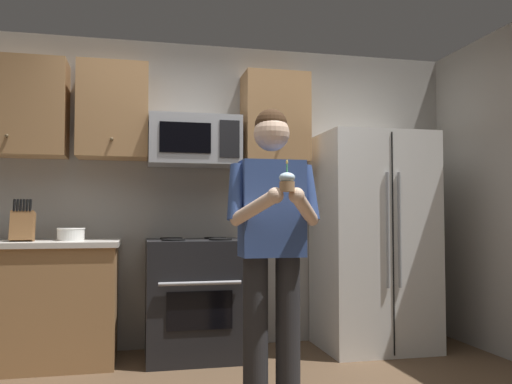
{
  "coord_description": "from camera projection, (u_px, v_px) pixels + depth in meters",
  "views": [
    {
      "loc": [
        -0.6,
        -2.86,
        1.1
      ],
      "look_at": [
        0.1,
        0.26,
        1.25
      ],
      "focal_mm": 37.23,
      "sensor_mm": 36.0,
      "label": 1
    }
  ],
  "objects": [
    {
      "name": "cupcake",
      "position": [
        287.0,
        182.0,
        2.89
      ],
      "size": [
        0.09,
        0.09,
        0.17
      ],
      "color": "#A87F56"
    },
    {
      "name": "knife_block",
      "position": [
        23.0,
        226.0,
        3.9
      ],
      "size": [
        0.16,
        0.15,
        0.32
      ],
      "color": "brown",
      "rests_on": "counter_left"
    },
    {
      "name": "bowl_large_white",
      "position": [
        71.0,
        234.0,
        4.06
      ],
      "size": [
        0.21,
        0.21,
        0.1
      ],
      "color": "white",
      "rests_on": "counter_left"
    },
    {
      "name": "oven_range",
      "position": [
        195.0,
        298.0,
        4.18
      ],
      "size": [
        0.76,
        0.7,
        0.93
      ],
      "color": "black",
      "rests_on": "ground"
    },
    {
      "name": "cabinet_row_upper",
      "position": [
        123.0,
        112.0,
        4.29
      ],
      "size": [
        2.78,
        0.36,
        0.76
      ],
      "color": "#9E7247"
    },
    {
      "name": "wall_back",
      "position": [
        208.0,
        194.0,
        4.63
      ],
      "size": [
        4.4,
        0.1,
        2.6
      ],
      "primitive_type": "cube",
      "color": "gray",
      "rests_on": "ground"
    },
    {
      "name": "person",
      "position": [
        272.0,
        234.0,
        3.19
      ],
      "size": [
        0.6,
        0.48,
        1.76
      ],
      "color": "#262628",
      "rests_on": "ground"
    },
    {
      "name": "counter_left",
      "position": [
        19.0,
        303.0,
        3.91
      ],
      "size": [
        1.44,
        0.66,
        0.92
      ],
      "color": "#9E7247",
      "rests_on": "ground"
    },
    {
      "name": "microwave",
      "position": [
        194.0,
        141.0,
        4.35
      ],
      "size": [
        0.74,
        0.41,
        0.4
      ],
      "color": "#9EA0A5"
    },
    {
      "name": "refrigerator",
      "position": [
        373.0,
        241.0,
        4.49
      ],
      "size": [
        0.9,
        0.75,
        1.8
      ],
      "color": "white",
      "rests_on": "ground"
    }
  ]
}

